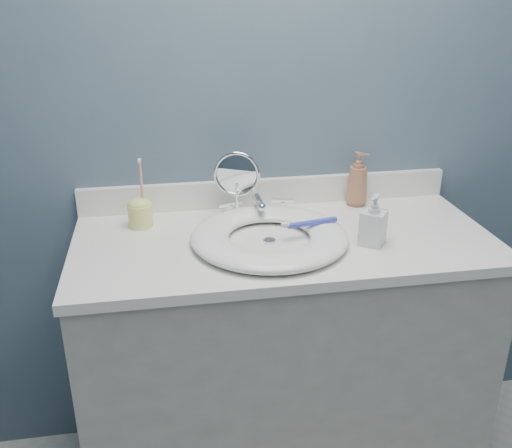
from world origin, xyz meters
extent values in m
cube|color=#465B69|center=(0.00, 1.25, 1.20)|extent=(2.20, 0.02, 2.40)
cube|color=#AEA99F|center=(0.00, 0.97, 0.42)|extent=(1.20, 0.55, 0.85)
cube|color=white|center=(0.00, 0.97, 0.86)|extent=(1.22, 0.57, 0.03)
cube|color=white|center=(0.00, 1.24, 0.93)|extent=(1.22, 0.02, 0.09)
cylinder|color=silver|center=(-0.05, 0.94, 0.88)|extent=(0.04, 0.04, 0.01)
cube|color=silver|center=(-0.05, 1.16, 0.89)|extent=(0.22, 0.05, 0.01)
cylinder|color=silver|center=(-0.05, 1.16, 0.92)|extent=(0.03, 0.03, 0.06)
cylinder|color=silver|center=(-0.05, 1.11, 0.94)|extent=(0.02, 0.09, 0.02)
sphere|color=silver|center=(-0.05, 1.06, 0.94)|extent=(0.03, 0.03, 0.03)
cylinder|color=silver|center=(-0.14, 1.16, 0.90)|extent=(0.02, 0.02, 0.03)
cube|color=silver|center=(-0.14, 1.16, 0.92)|extent=(0.08, 0.03, 0.01)
cylinder|color=silver|center=(0.04, 1.16, 0.90)|extent=(0.02, 0.02, 0.03)
cube|color=silver|center=(0.04, 1.16, 0.92)|extent=(0.08, 0.03, 0.01)
cylinder|color=silver|center=(-0.11, 1.15, 0.88)|extent=(0.08, 0.08, 0.01)
cylinder|color=silver|center=(-0.11, 1.15, 0.94)|extent=(0.01, 0.01, 0.11)
torus|color=silver|center=(-0.11, 1.15, 1.02)|extent=(0.14, 0.05, 0.14)
cylinder|color=white|center=(-0.11, 1.15, 1.02)|extent=(0.12, 0.03, 0.12)
imported|color=#A06648|center=(0.29, 1.19, 0.97)|extent=(0.10, 0.10, 0.18)
imported|color=silver|center=(0.24, 0.89, 0.95)|extent=(0.09, 0.09, 0.15)
cylinder|color=#EEF178|center=(-0.41, 1.13, 0.91)|extent=(0.07, 0.07, 0.07)
ellipsoid|color=#EEF178|center=(-0.41, 1.13, 0.95)|extent=(0.07, 0.06, 0.04)
cylinder|color=#EF9687|center=(-0.40, 1.13, 1.01)|extent=(0.01, 0.02, 0.14)
cube|color=white|center=(-0.40, 1.12, 1.09)|extent=(0.01, 0.02, 0.01)
cube|color=#3542BC|center=(0.08, 0.96, 0.92)|extent=(0.15, 0.04, 0.01)
cube|color=white|center=(0.00, 0.95, 0.93)|extent=(0.02, 0.02, 0.01)
camera|label=1|loc=(-0.34, -0.50, 1.57)|focal=40.00mm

